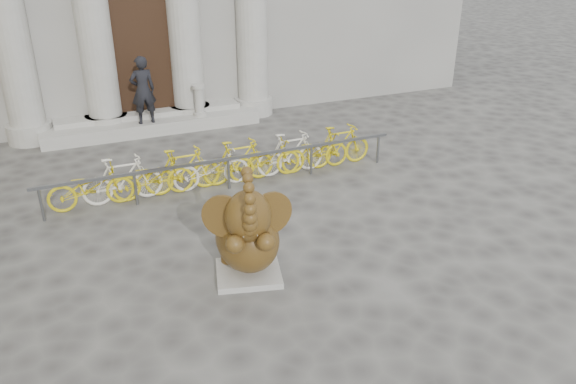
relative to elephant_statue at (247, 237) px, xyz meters
name	(u,v)px	position (x,y,z in m)	size (l,w,h in m)	color
ground	(284,321)	(0.08, -1.27, -0.76)	(80.00, 80.00, 0.00)	#474442
entrance_steps	(153,124)	(0.08, 8.13, -0.58)	(6.00, 1.20, 0.36)	#A8A59E
elephant_statue	(247,237)	(0.00, 0.00, 0.00)	(1.36, 1.64, 2.08)	#A8A59E
bike_rack	(224,164)	(0.79, 3.72, -0.26)	(8.00, 0.53, 1.00)	slate
pedestrian	(143,90)	(-0.15, 7.78, 0.52)	(0.67, 0.44, 1.83)	black
balustrade_post	(199,102)	(1.38, 7.83, 0.02)	(0.36, 0.36, 0.89)	#A8A59E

